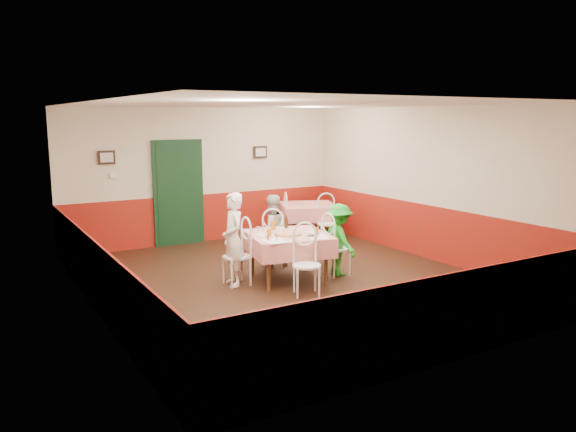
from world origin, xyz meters
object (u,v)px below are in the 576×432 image
chair_second_b (327,224)px  chair_near (307,266)px  glass_a (269,234)px  diner_far (272,231)px  chair_second_a (278,222)px  beer_bottle (286,223)px  main_table (288,257)px  wallet (311,236)px  chair_left (237,257)px  diner_left (233,239)px  second_table (308,222)px  glass_c (273,225)px  diner_right (339,240)px  chair_right (336,249)px  glass_b (317,231)px  chair_far (272,242)px  pizza (288,234)px

chair_second_b → chair_near: bearing=-106.9°
glass_a → diner_far: bearing=59.5°
chair_second_a → beer_bottle: size_ratio=4.18×
main_table → wallet: size_ratio=11.09×
chair_left → wallet: bearing=63.9°
diner_left → diner_far: (1.06, 0.70, -0.09)m
glass_a → main_table: bearing=18.8°
second_table → glass_c: size_ratio=7.99×
chair_second_a → glass_a: size_ratio=6.65×
chair_second_b → glass_c: bearing=-124.0°
chair_near → diner_right: size_ratio=0.75×
chair_second_a → main_table: bearing=-3.0°
chair_right → chair_second_a: bearing=-8.9°
chair_second_a → glass_b: (-0.86, -2.78, 0.37)m
chair_left → chair_second_b: bearing=119.7°
diner_left → wallet: bearing=72.0°
chair_second_b → wallet: size_ratio=8.18×
chair_right → beer_bottle: bearing=50.0°
glass_c → diner_right: size_ratio=0.12×
chair_second_a → second_table: bearing=112.9°
chair_near → diner_right: bearing=54.2°
chair_second_a → chair_far: bearing=-9.3°
main_table → pizza: (-0.02, -0.05, 0.40)m
diner_far → diner_right: bearing=126.5°
glass_a → diner_right: bearing=-1.8°
glass_c → diner_right: (0.92, -0.60, -0.23)m
chair_far → glass_c: same height
chair_far → chair_near: (-0.35, -1.66, 0.00)m
second_table → chair_right: size_ratio=1.24×
chair_left → beer_bottle: (1.01, 0.18, 0.42)m
chair_right → chair_second_b: same height
beer_bottle → wallet: beer_bottle is taller
chair_left → diner_right: (1.71, -0.36, 0.15)m
pizza → glass_a: bearing=-166.1°
main_table → diner_left: size_ratio=0.83×
diner_far → diner_right: (0.70, -1.06, -0.04)m
diner_left → chair_right: bearing=86.5°
second_table → glass_b: 3.24m
chair_near → glass_b: size_ratio=7.27×
second_table → diner_far: size_ratio=0.88×
chair_near → glass_a: (-0.25, 0.69, 0.38)m
chair_far → main_table: bearing=104.6°
glass_b → diner_far: bearing=97.4°
diner_far → pizza: bearing=80.7°
diner_left → beer_bottle: bearing=107.6°
chair_left → glass_b: 1.32m
chair_near → diner_left: diner_left is taller
pizza → wallet: (0.24, -0.31, -0.00)m
chair_right → chair_near: bearing=122.2°
chair_far → glass_c: bearing=89.5°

